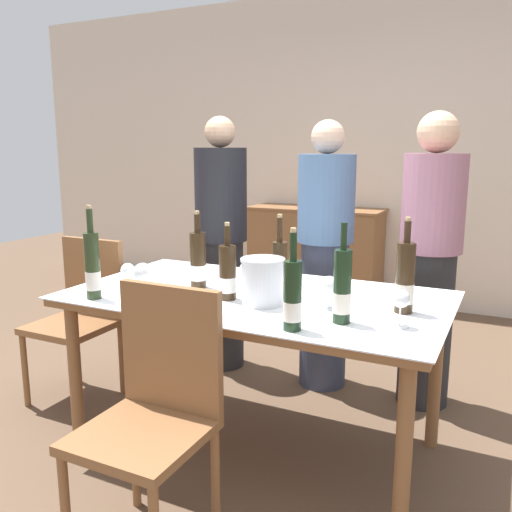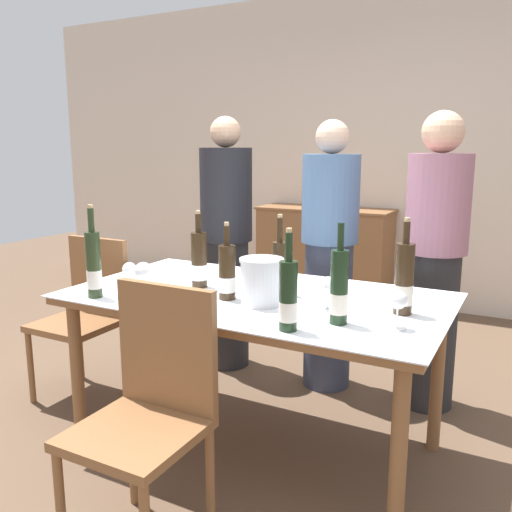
# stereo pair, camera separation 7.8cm
# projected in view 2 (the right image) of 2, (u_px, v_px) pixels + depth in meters

# --- Properties ---
(ground_plane) EXTENTS (12.00, 12.00, 0.00)m
(ground_plane) POSITION_uv_depth(u_px,v_px,m) (256.00, 446.00, 2.63)
(ground_plane) COLOR brown
(back_wall) EXTENTS (8.00, 0.10, 2.80)m
(back_wall) POSITION_uv_depth(u_px,v_px,m) (404.00, 150.00, 4.78)
(back_wall) COLOR beige
(back_wall) RESTS_ON ground_plane
(sideboard_cabinet) EXTENTS (1.23, 0.46, 0.89)m
(sideboard_cabinet) POSITION_uv_depth(u_px,v_px,m) (324.00, 256.00, 5.00)
(sideboard_cabinet) COLOR brown
(sideboard_cabinet) RESTS_ON ground_plane
(dining_table) EXTENTS (1.71, 0.95, 0.76)m
(dining_table) POSITION_uv_depth(u_px,v_px,m) (256.00, 310.00, 2.49)
(dining_table) COLOR brown
(dining_table) RESTS_ON ground_plane
(ice_bucket) EXTENTS (0.19, 0.19, 0.20)m
(ice_bucket) POSITION_uv_depth(u_px,v_px,m) (262.00, 280.00, 2.31)
(ice_bucket) COLOR silver
(ice_bucket) RESTS_ON dining_table
(wine_bottle_0) EXTENTS (0.08, 0.08, 0.34)m
(wine_bottle_0) POSITION_uv_depth(u_px,v_px,m) (227.00, 274.00, 2.39)
(wine_bottle_0) COLOR #332314
(wine_bottle_0) RESTS_ON dining_table
(wine_bottle_1) EXTENTS (0.07, 0.07, 0.42)m
(wine_bottle_1) POSITION_uv_depth(u_px,v_px,m) (94.00, 266.00, 2.41)
(wine_bottle_1) COLOR #28381E
(wine_bottle_1) RESTS_ON dining_table
(wine_bottle_2) EXTENTS (0.07, 0.07, 0.37)m
(wine_bottle_2) POSITION_uv_depth(u_px,v_px,m) (280.00, 268.00, 2.47)
(wine_bottle_2) COLOR #332314
(wine_bottle_2) RESTS_ON dining_table
(wine_bottle_3) EXTENTS (0.08, 0.08, 0.37)m
(wine_bottle_3) POSITION_uv_depth(u_px,v_px,m) (199.00, 261.00, 2.59)
(wine_bottle_3) COLOR #332314
(wine_bottle_3) RESTS_ON dining_table
(wine_bottle_4) EXTENTS (0.07, 0.07, 0.39)m
(wine_bottle_4) POSITION_uv_depth(u_px,v_px,m) (339.00, 289.00, 2.05)
(wine_bottle_4) COLOR black
(wine_bottle_4) RESTS_ON dining_table
(wine_bottle_5) EXTENTS (0.08, 0.08, 0.39)m
(wine_bottle_5) POSITION_uv_depth(u_px,v_px,m) (404.00, 281.00, 2.17)
(wine_bottle_5) COLOR #332314
(wine_bottle_5) RESTS_ON dining_table
(wine_bottle_6) EXTENTS (0.07, 0.07, 0.38)m
(wine_bottle_6) POSITION_uv_depth(u_px,v_px,m) (288.00, 297.00, 1.97)
(wine_bottle_6) COLOR black
(wine_bottle_6) RESTS_ON dining_table
(wine_glass_0) EXTENTS (0.07, 0.07, 0.14)m
(wine_glass_0) POSITION_uv_depth(u_px,v_px,m) (398.00, 302.00, 1.99)
(wine_glass_0) COLOR white
(wine_glass_0) RESTS_ON dining_table
(wine_glass_1) EXTENTS (0.09, 0.09, 0.15)m
(wine_glass_1) POSITION_uv_depth(u_px,v_px,m) (143.00, 272.00, 2.45)
(wine_glass_1) COLOR white
(wine_glass_1) RESTS_ON dining_table
(wine_glass_2) EXTENTS (0.08, 0.08, 0.13)m
(wine_glass_2) POSITION_uv_depth(u_px,v_px,m) (130.00, 271.00, 2.57)
(wine_glass_2) COLOR white
(wine_glass_2) RESTS_ON dining_table
(wine_glass_3) EXTENTS (0.08, 0.08, 0.14)m
(wine_glass_3) POSITION_uv_depth(u_px,v_px,m) (328.00, 287.00, 2.24)
(wine_glass_3) COLOR white
(wine_glass_3) RESTS_ON dining_table
(wine_glass_4) EXTENTS (0.08, 0.08, 0.14)m
(wine_glass_4) POSITION_uv_depth(u_px,v_px,m) (248.00, 271.00, 2.52)
(wine_glass_4) COLOR white
(wine_glass_4) RESTS_ON dining_table
(chair_left_end) EXTENTS (0.42, 0.42, 0.91)m
(chair_left_end) POSITION_uv_depth(u_px,v_px,m) (87.00, 307.00, 3.13)
(chair_left_end) COLOR brown
(chair_left_end) RESTS_ON ground_plane
(chair_near_front) EXTENTS (0.42, 0.42, 0.94)m
(chair_near_front) POSITION_uv_depth(u_px,v_px,m) (151.00, 400.00, 1.94)
(chair_near_front) COLOR brown
(chair_near_front) RESTS_ON ground_plane
(person_host) EXTENTS (0.33, 0.33, 1.61)m
(person_host) POSITION_uv_depth(u_px,v_px,m) (227.00, 245.00, 3.48)
(person_host) COLOR #262628
(person_host) RESTS_ON ground_plane
(person_guest_left) EXTENTS (0.33, 0.33, 1.58)m
(person_guest_left) POSITION_uv_depth(u_px,v_px,m) (329.00, 258.00, 3.17)
(person_guest_left) COLOR #383F56
(person_guest_left) RESTS_ON ground_plane
(person_guest_right) EXTENTS (0.33, 0.33, 1.61)m
(person_guest_right) POSITION_uv_depth(u_px,v_px,m) (434.00, 264.00, 2.91)
(person_guest_right) COLOR #262628
(person_guest_right) RESTS_ON ground_plane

